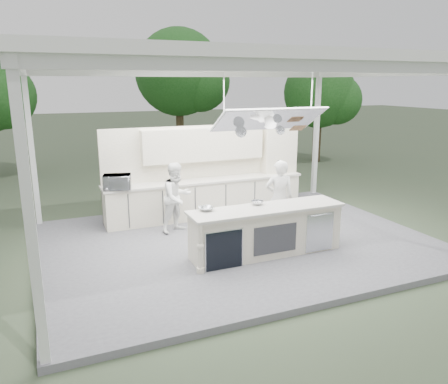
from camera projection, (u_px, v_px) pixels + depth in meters
name	position (u px, v px, depth m)	size (l,w,h in m)	color
ground	(238.00, 245.00, 9.39)	(90.00, 90.00, 0.00)	#3B4731
stage_deck	(238.00, 243.00, 9.37)	(8.00, 6.00, 0.12)	slate
tent	(239.00, 66.00, 8.47)	(8.20, 6.20, 3.86)	white
demo_island	(266.00, 231.00, 8.50)	(3.10, 0.79, 0.95)	#F2E8CD
back_counter	(206.00, 198.00, 10.94)	(5.08, 0.72, 0.95)	#F2E8CD
back_wall_unit	(219.00, 157.00, 11.06)	(5.05, 0.48, 2.25)	#F2E8CD
tree_cluster	(131.00, 85.00, 17.25)	(19.55, 9.40, 5.85)	#443722
head_chef	(279.00, 198.00, 9.50)	(0.61, 0.40, 1.68)	silver
sous_chef	(177.00, 197.00, 9.75)	(0.77, 0.60, 1.58)	white
toaster_oven	(117.00, 182.00, 9.77)	(0.60, 0.41, 0.33)	silver
bowl_large	(206.00, 209.00, 8.18)	(0.28, 0.28, 0.07)	silver
bowl_small	(257.00, 203.00, 8.58)	(0.24, 0.24, 0.08)	#BBBDC2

